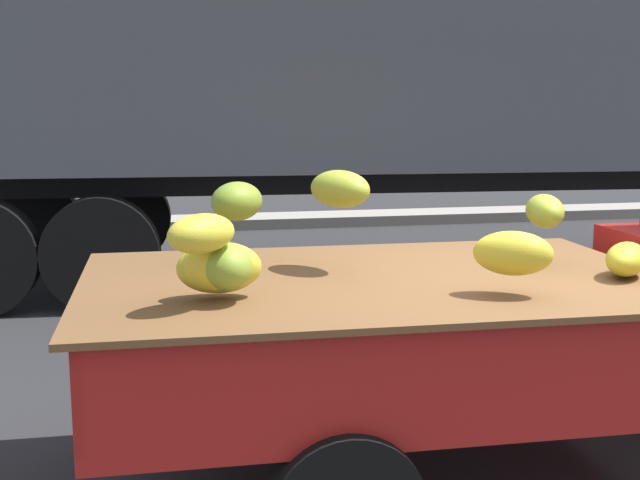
{
  "coord_description": "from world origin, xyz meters",
  "views": [
    {
      "loc": [
        -2.06,
        -3.78,
        1.95
      ],
      "look_at": [
        -1.18,
        0.64,
        1.18
      ],
      "focal_mm": 46.25,
      "sensor_mm": 36.0,
      "label": 1
    }
  ],
  "objects": [
    {
      "name": "ground",
      "position": [
        0.0,
        0.0,
        0.0
      ],
      "size": [
        220.0,
        220.0,
        0.0
      ],
      "primitive_type": "plane",
      "color": "#28282B"
    },
    {
      "name": "semi_trailer",
      "position": [
        1.02,
        4.93,
        2.54
      ],
      "size": [
        12.13,
        3.25,
        3.95
      ],
      "rotation": [
        0.0,
        0.0,
        -0.06
      ],
      "color": "#4C5156",
      "rests_on": "ground"
    },
    {
      "name": "curb_strip",
      "position": [
        0.0,
        8.86,
        0.08
      ],
      "size": [
        80.0,
        0.8,
        0.16
      ],
      "primitive_type": "cube",
      "color": "gray",
      "rests_on": "ground"
    }
  ]
}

